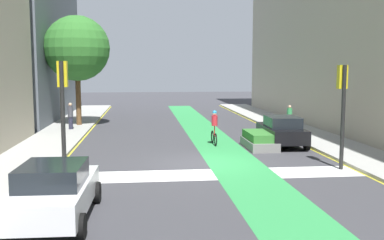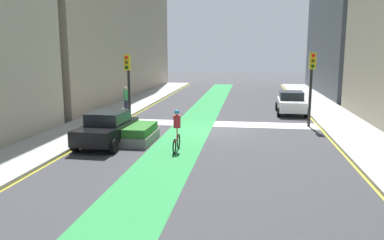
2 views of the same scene
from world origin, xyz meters
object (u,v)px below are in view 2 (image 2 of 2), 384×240
(median_planter, at_px, (139,134))
(traffic_signal_near_right, at_px, (128,75))
(pedestrian_sidewalk_right_b, at_px, (126,99))
(car_black_right_far, at_px, (107,128))
(cyclist_in_lane, at_px, (177,130))
(car_white_left_near, at_px, (291,102))
(traffic_signal_near_left, at_px, (312,75))

(median_planter, bearing_deg, traffic_signal_near_right, -67.24)
(pedestrian_sidewalk_right_b, height_order, median_planter, pedestrian_sidewalk_right_b)
(pedestrian_sidewalk_right_b, distance_m, median_planter, 9.07)
(traffic_signal_near_right, height_order, pedestrian_sidewalk_right_b, traffic_signal_near_right)
(car_black_right_far, relative_size, cyclist_in_lane, 2.30)
(median_planter, bearing_deg, pedestrian_sidewalk_right_b, -68.13)
(traffic_signal_near_right, xyz_separation_m, cyclist_in_lane, (-4.18, 6.27, -1.98))
(car_white_left_near, height_order, median_planter, car_white_left_near)
(traffic_signal_near_right, relative_size, traffic_signal_near_left, 0.97)
(traffic_signal_near_left, distance_m, cyclist_in_lane, 9.59)
(car_black_right_far, relative_size, pedestrian_sidewalk_right_b, 2.41)
(traffic_signal_near_left, distance_m, pedestrian_sidewalk_right_b, 12.78)
(traffic_signal_near_right, distance_m, car_black_right_far, 6.03)
(car_white_left_near, xyz_separation_m, median_planter, (8.27, 10.01, -0.40))
(traffic_signal_near_right, relative_size, car_white_left_near, 0.99)
(traffic_signal_near_right, bearing_deg, car_black_right_far, 96.89)
(traffic_signal_near_left, distance_m, car_white_left_near, 5.37)
(pedestrian_sidewalk_right_b, bearing_deg, car_white_left_near, -172.09)
(traffic_signal_near_right, bearing_deg, median_planter, 112.76)
(traffic_signal_near_right, height_order, cyclist_in_lane, traffic_signal_near_right)
(car_white_left_near, bearing_deg, traffic_signal_near_left, 96.65)
(pedestrian_sidewalk_right_b, bearing_deg, traffic_signal_near_right, 110.61)
(car_black_right_far, bearing_deg, cyclist_in_lane, 169.10)
(traffic_signal_near_right, bearing_deg, pedestrian_sidewalk_right_b, -69.39)
(cyclist_in_lane, relative_size, pedestrian_sidewalk_right_b, 1.05)
(car_white_left_near, relative_size, cyclist_in_lane, 2.29)
(traffic_signal_near_left, height_order, car_white_left_near, traffic_signal_near_left)
(pedestrian_sidewalk_right_b, bearing_deg, cyclist_in_lane, 119.37)
(car_white_left_near, bearing_deg, car_black_right_far, 47.96)
(traffic_signal_near_right, xyz_separation_m, median_planter, (-2.06, 4.90, -2.55))
(traffic_signal_near_right, distance_m, car_white_left_near, 11.72)
(cyclist_in_lane, relative_size, median_planter, 0.66)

